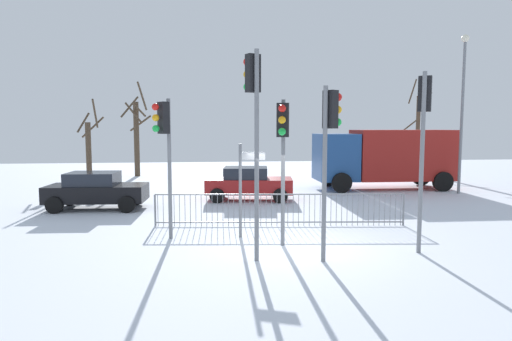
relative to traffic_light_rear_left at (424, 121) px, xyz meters
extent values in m
plane|color=silver|center=(-3.13, 0.76, -3.40)|extent=(60.00, 60.00, 0.00)
cylinder|color=slate|center=(-0.07, -0.12, -1.08)|extent=(0.11, 0.11, 4.64)
cube|color=black|center=(0.01, 0.02, 0.69)|extent=(0.39, 0.36, 0.90)
sphere|color=red|center=(0.14, 0.23, 0.99)|extent=(0.20, 0.20, 0.20)
sphere|color=orange|center=(0.14, 0.23, 0.69)|extent=(0.20, 0.20, 0.20)
sphere|color=green|center=(0.14, 0.23, 0.39)|extent=(0.20, 0.20, 0.20)
cylinder|color=slate|center=(-4.34, -0.34, -0.86)|extent=(0.11, 0.11, 5.08)
cube|color=black|center=(-4.41, -0.19, 1.13)|extent=(0.38, 0.34, 0.90)
sphere|color=red|center=(-4.52, 0.04, 1.43)|extent=(0.20, 0.20, 0.20)
sphere|color=orange|center=(-4.52, 0.04, 1.13)|extent=(0.20, 0.20, 0.20)
sphere|color=green|center=(-4.52, 0.04, 0.83)|extent=(0.20, 0.20, 0.20)
cylinder|color=slate|center=(-3.47, 0.99, -1.41)|extent=(0.11, 0.11, 3.99)
cube|color=black|center=(-3.51, 0.83, 0.04)|extent=(0.36, 0.29, 0.90)
sphere|color=red|center=(-3.57, 0.58, 0.34)|extent=(0.20, 0.20, 0.20)
sphere|color=orange|center=(-3.57, 0.58, 0.04)|extent=(0.20, 0.20, 0.20)
sphere|color=green|center=(-3.57, 0.58, -0.26)|extent=(0.20, 0.20, 0.20)
cylinder|color=slate|center=(-6.60, 2.08, -1.37)|extent=(0.11, 0.11, 4.06)
cube|color=black|center=(-6.73, 1.98, 0.11)|extent=(0.36, 0.39, 0.90)
sphere|color=red|center=(-6.93, 1.84, 0.41)|extent=(0.20, 0.20, 0.20)
sphere|color=orange|center=(-6.93, 1.84, 0.11)|extent=(0.20, 0.20, 0.20)
sphere|color=green|center=(-6.93, 1.84, -0.19)|extent=(0.20, 0.20, 0.20)
cylinder|color=slate|center=(-2.74, -0.59, -1.29)|extent=(0.11, 0.11, 4.22)
cube|color=black|center=(-2.60, -0.51, 0.27)|extent=(0.35, 0.39, 0.90)
sphere|color=red|center=(-2.38, -0.38, 0.57)|extent=(0.20, 0.20, 0.20)
sphere|color=orange|center=(-2.38, -0.38, 0.27)|extent=(0.20, 0.20, 0.20)
sphere|color=green|center=(-2.38, -0.38, -0.03)|extent=(0.20, 0.20, 0.20)
cylinder|color=slate|center=(-4.56, 2.00, -2.01)|extent=(0.09, 0.09, 2.77)
cube|color=white|center=(-4.19, 1.86, -0.98)|extent=(0.67, 0.27, 0.22)
cube|color=slate|center=(-3.15, 3.41, -2.35)|extent=(8.17, 0.85, 0.04)
cube|color=slate|center=(-3.15, 3.41, -3.28)|extent=(8.17, 0.85, 0.04)
cylinder|color=slate|center=(-7.15, 3.81, -2.87)|extent=(0.02, 0.02, 1.05)
cylinder|color=slate|center=(-6.97, 3.79, -2.87)|extent=(0.02, 0.02, 1.05)
cylinder|color=slate|center=(-6.79, 3.77, -2.87)|extent=(0.02, 0.02, 1.05)
cylinder|color=slate|center=(-6.61, 3.75, -2.87)|extent=(0.02, 0.02, 1.05)
cylinder|color=slate|center=(-6.44, 3.74, -2.87)|extent=(0.02, 0.02, 1.05)
cylinder|color=slate|center=(-6.26, 3.72, -2.87)|extent=(0.02, 0.02, 1.05)
cylinder|color=slate|center=(-6.08, 3.70, -2.87)|extent=(0.02, 0.02, 1.05)
cylinder|color=slate|center=(-5.90, 3.68, -2.87)|extent=(0.02, 0.02, 1.05)
cylinder|color=slate|center=(-5.73, 3.67, -2.87)|extent=(0.02, 0.02, 1.05)
cylinder|color=slate|center=(-5.55, 3.65, -2.87)|extent=(0.02, 0.02, 1.05)
cylinder|color=slate|center=(-5.37, 3.63, -2.87)|extent=(0.02, 0.02, 1.05)
cylinder|color=slate|center=(-5.19, 3.61, -2.87)|extent=(0.02, 0.02, 1.05)
cylinder|color=slate|center=(-5.02, 3.59, -2.87)|extent=(0.02, 0.02, 1.05)
cylinder|color=slate|center=(-4.84, 3.58, -2.87)|extent=(0.02, 0.02, 1.05)
cylinder|color=slate|center=(-4.66, 3.56, -2.87)|extent=(0.02, 0.02, 1.05)
cylinder|color=slate|center=(-4.48, 3.54, -2.87)|extent=(0.02, 0.02, 1.05)
cylinder|color=slate|center=(-4.31, 3.52, -2.87)|extent=(0.02, 0.02, 1.05)
cylinder|color=slate|center=(-4.13, 3.51, -2.87)|extent=(0.02, 0.02, 1.05)
cylinder|color=slate|center=(-3.95, 3.49, -2.87)|extent=(0.02, 0.02, 1.05)
cylinder|color=slate|center=(-3.77, 3.47, -2.87)|extent=(0.02, 0.02, 1.05)
cylinder|color=slate|center=(-3.60, 3.45, -2.87)|extent=(0.02, 0.02, 1.05)
cylinder|color=slate|center=(-3.42, 3.44, -2.87)|extent=(0.02, 0.02, 1.05)
cylinder|color=slate|center=(-3.24, 3.42, -2.87)|extent=(0.02, 0.02, 1.05)
cylinder|color=slate|center=(-3.06, 3.40, -2.87)|extent=(0.02, 0.02, 1.05)
cylinder|color=slate|center=(-2.89, 3.38, -2.87)|extent=(0.02, 0.02, 1.05)
cylinder|color=slate|center=(-2.71, 3.37, -2.87)|extent=(0.02, 0.02, 1.05)
cylinder|color=slate|center=(-2.53, 3.35, -2.87)|extent=(0.02, 0.02, 1.05)
cylinder|color=slate|center=(-2.35, 3.33, -2.87)|extent=(0.02, 0.02, 1.05)
cylinder|color=slate|center=(-2.18, 3.31, -2.87)|extent=(0.02, 0.02, 1.05)
cylinder|color=slate|center=(-2.00, 3.30, -2.87)|extent=(0.02, 0.02, 1.05)
cylinder|color=slate|center=(-1.82, 3.28, -2.87)|extent=(0.02, 0.02, 1.05)
cylinder|color=slate|center=(-1.64, 3.26, -2.87)|extent=(0.02, 0.02, 1.05)
cylinder|color=slate|center=(-1.47, 3.24, -2.87)|extent=(0.02, 0.02, 1.05)
cylinder|color=slate|center=(-1.29, 3.23, -2.87)|extent=(0.02, 0.02, 1.05)
cylinder|color=slate|center=(-1.11, 3.21, -2.87)|extent=(0.02, 0.02, 1.05)
cylinder|color=slate|center=(-0.93, 3.19, -2.87)|extent=(0.02, 0.02, 1.05)
cylinder|color=slate|center=(-0.76, 3.17, -2.87)|extent=(0.02, 0.02, 1.05)
cylinder|color=slate|center=(-0.58, 3.15, -2.87)|extent=(0.02, 0.02, 1.05)
cylinder|color=slate|center=(-0.40, 3.14, -2.87)|extent=(0.02, 0.02, 1.05)
cylinder|color=slate|center=(-0.22, 3.12, -2.87)|extent=(0.02, 0.02, 1.05)
cylinder|color=slate|center=(-0.05, 3.10, -2.87)|extent=(0.02, 0.02, 1.05)
cylinder|color=slate|center=(0.13, 3.08, -2.87)|extent=(0.02, 0.02, 1.05)
cylinder|color=slate|center=(0.31, 3.07, -2.87)|extent=(0.02, 0.02, 1.05)
cylinder|color=slate|center=(0.49, 3.05, -2.87)|extent=(0.02, 0.02, 1.05)
cylinder|color=slate|center=(0.66, 3.03, -2.87)|extent=(0.02, 0.02, 1.05)
cylinder|color=slate|center=(0.84, 3.01, -2.87)|extent=(0.02, 0.02, 1.05)
cylinder|color=slate|center=(-7.23, 3.82, -2.87)|extent=(0.06, 0.06, 1.05)
cylinder|color=slate|center=(0.93, 3.00, -2.87)|extent=(0.06, 0.06, 1.05)
cube|color=maroon|center=(-3.66, 8.76, -2.75)|extent=(3.98, 2.15, 0.65)
cube|color=#1E232D|center=(-3.81, 8.78, -2.20)|extent=(2.07, 1.72, 0.55)
cylinder|color=black|center=(-2.21, 9.44, -3.08)|extent=(0.66, 0.30, 0.64)
cylinder|color=black|center=(-2.42, 7.75, -3.08)|extent=(0.66, 0.30, 0.64)
cylinder|color=black|center=(-4.89, 9.77, -3.08)|extent=(0.66, 0.30, 0.64)
cylinder|color=black|center=(-5.10, 8.09, -3.08)|extent=(0.66, 0.30, 0.64)
cube|color=black|center=(-9.87, 7.19, -2.75)|extent=(3.88, 1.90, 0.65)
cube|color=#1E232D|center=(-10.02, 7.20, -2.20)|extent=(1.98, 1.60, 0.55)
cylinder|color=black|center=(-8.48, 7.97, -3.08)|extent=(0.65, 0.25, 0.64)
cylinder|color=black|center=(-8.57, 6.27, -3.08)|extent=(0.65, 0.25, 0.64)
cylinder|color=black|center=(-11.17, 8.11, -3.08)|extent=(0.65, 0.25, 0.64)
cylinder|color=black|center=(-11.26, 6.41, -3.08)|extent=(0.65, 0.25, 0.64)
cube|color=maroon|center=(4.68, 11.57, -1.60)|extent=(5.04, 2.48, 2.60)
cube|color=navy|center=(1.13, 11.62, -1.70)|extent=(2.04, 2.33, 2.40)
cylinder|color=black|center=(1.11, 10.43, -2.90)|extent=(1.00, 0.32, 1.00)
cylinder|color=black|center=(1.15, 12.82, -2.90)|extent=(1.00, 0.32, 1.00)
cylinder|color=black|center=(6.36, 10.34, -2.90)|extent=(1.00, 0.32, 1.00)
cylinder|color=black|center=(6.40, 12.74, -2.90)|extent=(1.00, 0.32, 1.00)
cylinder|color=slate|center=(6.74, 9.54, 0.27)|extent=(0.14, 0.14, 7.34)
sphere|color=#F2EACC|center=(6.74, 9.54, 4.04)|extent=(0.36, 0.36, 0.36)
cylinder|color=#473828|center=(-12.20, 15.29, -1.64)|extent=(0.31, 0.31, 3.52)
cylinder|color=#473828|center=(-11.78, 15.28, 0.61)|extent=(0.13, 0.95, 1.61)
cylinder|color=#473828|center=(-12.51, 15.54, 0.10)|extent=(0.64, 0.74, 1.15)
cylinder|color=#473828|center=(-12.08, 15.93, -0.16)|extent=(1.38, 0.36, 1.24)
cylinder|color=#473828|center=(9.24, 19.12, -0.69)|extent=(0.29, 0.29, 5.41)
cylinder|color=#473828|center=(8.95, 19.51, 2.36)|extent=(0.92, 0.72, 1.78)
cylinder|color=#473828|center=(9.82, 19.20, 1.68)|extent=(0.28, 1.24, 1.13)
cylinder|color=#473828|center=(9.05, 19.74, 0.04)|extent=(1.34, 0.51, 0.90)
cylinder|color=#473828|center=(-10.12, 19.19, -0.95)|extent=(0.35, 0.35, 4.89)
cylinder|color=#473828|center=(-9.67, 19.00, 1.85)|extent=(0.55, 1.04, 1.80)
cylinder|color=#473828|center=(-9.83, 18.87, 0.94)|extent=(0.80, 0.72, 0.86)
cylinder|color=#473828|center=(-10.21, 18.70, 0.78)|extent=(1.10, 0.33, 1.31)
cylinder|color=#473828|center=(-9.93, 19.89, 0.10)|extent=(1.49, 0.50, 1.09)
cylinder|color=#473828|center=(-10.59, 19.67, 1.18)|extent=(1.11, 1.10, 1.46)
camera|label=1|loc=(-5.52, -10.93, -0.14)|focal=31.34mm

